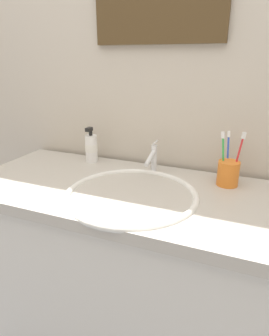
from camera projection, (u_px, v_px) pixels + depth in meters
The scene contains 9 objects.
tiled_wall_back at pixel (159, 83), 1.23m from camera, with size 2.46×0.04×2.40m, color beige.
vanity_counter at pixel (130, 280), 1.23m from camera, with size 1.26×0.55×0.85m.
sink_basin at pixel (131, 206), 1.05m from camera, with size 0.47×0.47×0.13m.
faucet at pixel (153, 158), 1.20m from camera, with size 0.02×0.14×0.13m.
toothbrush_cup at pixel (228, 173), 1.09m from camera, with size 0.08×0.08×0.09m, color orange.
toothbrush_blue at pixel (228, 153), 1.11m from camera, with size 0.03×0.06×0.19m.
toothbrush_red at pixel (238, 155), 1.07m from camera, with size 0.04×0.03×0.20m.
toothbrush_green at pixel (223, 155), 1.08m from camera, with size 0.03×0.02×0.20m.
soap_dispenser at pixel (91, 148), 1.34m from camera, with size 0.06×0.06×0.16m.
Camera 1 is at (0.39, -0.91, 1.30)m, focal length 31.45 mm.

